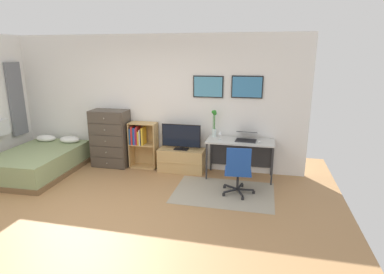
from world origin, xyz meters
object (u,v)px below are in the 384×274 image
bookshelf (141,141)px  office_chair (238,170)px  tv_stand (182,160)px  television (181,137)px  computer_mouse (259,142)px  laptop (246,137)px  dresser (111,138)px  bamboo_vase (214,122)px  bed (39,162)px  wine_glass (220,133)px  desk (241,146)px

bookshelf → office_chair: bookshelf is taller
tv_stand → television: bearing=-90.0°
bookshelf → tv_stand: 0.93m
tv_stand → computer_mouse: (1.52, -0.15, 0.52)m
bookshelf → laptop: size_ratio=2.20×
dresser → laptop: size_ratio=2.75×
dresser → computer_mouse: dresser is taller
tv_stand → computer_mouse: size_ratio=8.87×
bookshelf → computer_mouse: size_ratio=9.19×
tv_stand → bamboo_vase: (0.64, 0.08, 0.80)m
television → bed: bearing=-165.1°
tv_stand → wine_glass: 1.02m
tv_stand → bamboo_vase: bearing=6.9°
tv_stand → laptop: size_ratio=2.13×
television → office_chair: (1.21, -0.87, -0.26)m
television → laptop: bearing=0.3°
television → wine_glass: bearing=-7.5°
bed → television: (2.74, 0.73, 0.48)m
bamboo_vase → bed: bearing=-166.3°
tv_stand → wine_glass: (0.79, -0.13, 0.64)m
bed → tv_stand: 2.84m
tv_stand → bookshelf: bearing=176.7°
bamboo_vase → wine_glass: size_ratio=2.95×
desk → computer_mouse: size_ratio=12.13×
office_chair → computer_mouse: 0.85m
laptop → bamboo_vase: 0.68m
office_chair → bamboo_vase: bearing=115.5°
laptop → office_chair: bearing=-90.5°
dresser → bed: bearing=-148.6°
wine_glass → desk: bearing=18.4°
dresser → office_chair: 2.89m
office_chair → tv_stand: bearing=138.7°
bed → computer_mouse: (4.26, 0.60, 0.52)m
bed → laptop: 4.12m
bookshelf → television: 0.89m
tv_stand → office_chair: 1.52m
computer_mouse → bamboo_vase: 0.95m
office_chair → laptop: size_ratio=1.98×
bed → television: television is taller
television → computer_mouse: bearing=-4.9°
computer_mouse → bed: bearing=-172.0°
bed → bamboo_vase: bearing=11.6°
desk → bed: bearing=-169.1°
laptop → dresser: bearing=-176.1°
television → office_chair: 1.51m
desk → wine_glass: (-0.38, -0.13, 0.27)m
computer_mouse → wine_glass: bearing=178.0°
bamboo_vase → dresser: bearing=-177.6°
computer_mouse → bamboo_vase: size_ratio=0.20×
bookshelf → wine_glass: (1.66, -0.18, 0.31)m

